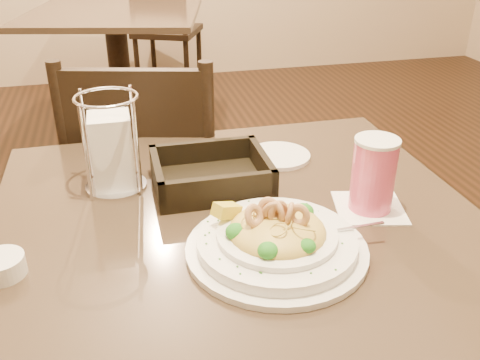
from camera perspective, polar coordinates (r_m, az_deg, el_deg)
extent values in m
cube|color=#483829|center=(0.98, 0.28, -5.47)|extent=(0.90, 0.90, 0.03)
cylinder|color=black|center=(3.31, -11.99, 4.72)|extent=(0.52, 0.52, 0.03)
cylinder|color=black|center=(3.19, -12.62, 10.63)|extent=(0.12, 0.12, 0.68)
cube|color=#483829|center=(3.11, -13.31, 16.92)|extent=(1.08, 1.08, 0.03)
cube|color=black|center=(1.65, -9.00, -2.20)|extent=(0.51, 0.51, 0.04)
cylinder|color=black|center=(1.91, -2.30, -5.71)|extent=(0.04, 0.04, 0.43)
cylinder|color=black|center=(1.96, -12.91, -5.50)|extent=(0.04, 0.04, 0.43)
cylinder|color=black|center=(1.62, -2.93, -12.69)|extent=(0.04, 0.04, 0.43)
cylinder|color=black|center=(1.68, -15.55, -12.15)|extent=(0.04, 0.04, 0.43)
cylinder|color=black|center=(1.36, -3.41, 3.13)|extent=(0.04, 0.04, 0.46)
cylinder|color=black|center=(1.43, -17.96, 3.06)|extent=(0.04, 0.04, 0.46)
cube|color=black|center=(1.35, -11.25, 6.99)|extent=(0.36, 0.12, 0.22)
cube|color=black|center=(3.98, -7.75, 15.49)|extent=(0.55, 0.55, 0.04)
cylinder|color=black|center=(4.15, -4.37, 12.82)|extent=(0.04, 0.04, 0.43)
cylinder|color=black|center=(4.25, -9.20, 12.91)|extent=(0.04, 0.04, 0.43)
cylinder|color=black|center=(3.82, -5.69, 11.45)|extent=(0.04, 0.04, 0.43)
cylinder|color=black|center=(3.93, -10.87, 11.56)|extent=(0.04, 0.04, 0.43)
cylinder|color=white|center=(0.90, 3.91, -7.37)|extent=(0.30, 0.30, 0.01)
cylinder|color=white|center=(0.89, 3.94, -6.57)|extent=(0.27, 0.27, 0.02)
cylinder|color=white|center=(0.88, 3.97, -5.80)|extent=(0.20, 0.20, 0.01)
ellipsoid|color=gold|center=(0.88, 3.98, -5.49)|extent=(0.16, 0.16, 0.06)
cube|color=gold|center=(0.90, -1.45, -3.26)|extent=(0.06, 0.05, 0.04)
cube|color=silver|center=(0.92, 11.83, -5.02)|extent=(0.11, 0.01, 0.01)
cube|color=silver|center=(0.89, 8.24, -5.37)|extent=(0.03, 0.02, 0.00)
torus|color=gold|center=(0.87, 4.94, -4.65)|extent=(0.05, 0.05, 0.02)
torus|color=gold|center=(0.85, 4.65, -4.68)|extent=(0.04, 0.04, 0.02)
torus|color=gold|center=(0.84, 6.84, -5.22)|extent=(0.05, 0.05, 0.02)
torus|color=gold|center=(0.87, 3.68, -3.87)|extent=(0.04, 0.04, 0.02)
torus|color=gold|center=(0.88, 3.15, -4.25)|extent=(0.04, 0.04, 0.02)
torus|color=gold|center=(0.88, 4.03, -4.93)|extent=(0.05, 0.05, 0.02)
torus|color=gold|center=(0.85, 1.09, -4.61)|extent=(0.04, 0.03, 0.02)
torus|color=gold|center=(0.88, 1.55, -4.95)|extent=(0.04, 0.04, 0.01)
torus|color=gold|center=(0.86, 2.43, -4.02)|extent=(0.05, 0.04, 0.02)
torus|color=gold|center=(0.91, 4.30, -3.37)|extent=(0.03, 0.03, 0.02)
torus|color=gold|center=(0.89, 1.30, -4.07)|extent=(0.03, 0.03, 0.02)
torus|color=gold|center=(0.88, 2.43, -3.40)|extent=(0.05, 0.05, 0.00)
torus|color=gold|center=(0.88, 2.61, -3.34)|extent=(0.04, 0.04, 0.01)
torus|color=gold|center=(0.86, 4.17, -5.57)|extent=(0.03, 0.03, 0.03)
torus|color=gold|center=(0.83, 4.10, -5.28)|extent=(0.04, 0.04, 0.02)
torus|color=gold|center=(0.88, 1.55, -4.72)|extent=(0.04, 0.04, 0.02)
torus|color=gold|center=(0.88, 3.80, -4.62)|extent=(0.04, 0.05, 0.03)
torus|color=gold|center=(0.85, 1.97, -5.76)|extent=(0.06, 0.06, 0.02)
torus|color=gold|center=(0.86, 1.90, -4.37)|extent=(0.05, 0.05, 0.01)
torus|color=tan|center=(0.86, 3.53, -3.41)|extent=(0.04, 0.02, 0.04)
torus|color=tan|center=(0.85, 6.30, -3.80)|extent=(0.04, 0.04, 0.04)
torus|color=tan|center=(0.85, 5.28, -3.61)|extent=(0.03, 0.04, 0.04)
torus|color=tan|center=(0.86, 4.12, -3.40)|extent=(0.02, 0.04, 0.04)
torus|color=tan|center=(0.86, 4.05, -3.40)|extent=(0.04, 0.02, 0.04)
torus|color=tan|center=(0.87, 3.04, -3.11)|extent=(0.04, 0.04, 0.04)
torus|color=tan|center=(0.85, 1.52, -3.85)|extent=(0.05, 0.04, 0.04)
ellipsoid|color=#1B6316|center=(0.92, 6.79, -3.36)|extent=(0.04, 0.04, 0.03)
ellipsoid|color=#1B6316|center=(0.93, 3.04, -2.79)|extent=(0.03, 0.03, 0.02)
ellipsoid|color=#1B6316|center=(0.86, -0.42, -5.53)|extent=(0.03, 0.03, 0.03)
ellipsoid|color=#1B6316|center=(0.82, 3.02, -7.51)|extent=(0.03, 0.03, 0.02)
ellipsoid|color=#1B6316|center=(0.83, 7.13, -7.00)|extent=(0.03, 0.03, 0.02)
cube|color=#266619|center=(0.98, 3.52, -2.25)|extent=(0.00, 0.00, 0.00)
cube|color=#266619|center=(0.98, 7.13, -2.51)|extent=(0.00, 0.00, 0.00)
cube|color=#266619|center=(0.80, 2.28, -9.90)|extent=(0.00, 0.00, 0.00)
cube|color=#266619|center=(0.89, -3.31, -5.62)|extent=(0.00, 0.00, 0.00)
cube|color=#266619|center=(0.96, 8.31, -3.33)|extent=(0.00, 0.00, 0.00)
cube|color=#266619|center=(0.82, 10.18, -9.40)|extent=(0.00, 0.00, 0.00)
cube|color=#266619|center=(0.89, -3.74, -5.87)|extent=(0.00, 0.00, 0.00)
cube|color=#266619|center=(0.80, 0.03, -9.96)|extent=(0.00, 0.00, 0.00)
cube|color=#266619|center=(0.88, 10.85, -6.65)|extent=(0.00, 0.00, 0.00)
cube|color=#266619|center=(0.98, 0.94, -2.26)|extent=(0.00, 0.00, 0.00)
cube|color=#266619|center=(0.81, -0.28, -9.22)|extent=(0.00, 0.00, 0.00)
cube|color=#266619|center=(0.92, -3.46, -4.43)|extent=(0.00, 0.00, 0.00)
cube|color=#266619|center=(0.92, -2.34, -4.32)|extent=(0.00, 0.00, 0.00)
cube|color=#266619|center=(0.83, -2.18, -8.41)|extent=(0.00, 0.00, 0.00)
cube|color=#266619|center=(0.87, -3.61, -6.78)|extent=(0.00, 0.00, 0.00)
cube|color=#266619|center=(0.81, 7.58, -9.81)|extent=(0.00, 0.00, 0.00)
cube|color=#266619|center=(0.80, 2.15, -9.82)|extent=(0.00, 0.00, 0.00)
cube|color=white|center=(1.05, 13.61, -2.90)|extent=(0.15, 0.15, 0.00)
cylinder|color=#EC537C|center=(1.01, 14.04, 0.53)|extent=(0.08, 0.08, 0.14)
cylinder|color=white|center=(0.99, 14.49, 4.08)|extent=(0.08, 0.08, 0.01)
cube|color=black|center=(1.10, -3.09, -0.25)|extent=(0.23, 0.19, 0.02)
cube|color=black|center=(1.10, 2.38, 1.83)|extent=(0.01, 0.19, 0.05)
cube|color=black|center=(1.07, -8.82, 0.63)|extent=(0.01, 0.19, 0.05)
cube|color=black|center=(1.16, -3.94, 3.09)|extent=(0.23, 0.01, 0.05)
cube|color=black|center=(1.01, -2.20, -0.88)|extent=(0.23, 0.01, 0.05)
cylinder|color=silver|center=(1.12, -13.04, -0.57)|extent=(0.12, 0.12, 0.01)
torus|color=silver|center=(1.05, -14.13, 8.55)|extent=(0.12, 0.12, 0.01)
cube|color=white|center=(1.09, -13.47, 3.04)|extent=(0.11, 0.11, 0.15)
cylinder|color=silver|center=(1.04, -16.14, 2.71)|extent=(0.01, 0.01, 0.19)
cylinder|color=silver|center=(1.04, -10.88, 3.29)|extent=(0.01, 0.01, 0.19)
cylinder|color=silver|center=(1.13, -16.08, 4.68)|extent=(0.01, 0.01, 0.19)
cylinder|color=silver|center=(1.13, -11.22, 5.22)|extent=(0.01, 0.01, 0.19)
cylinder|color=white|center=(1.22, 4.10, 2.60)|extent=(0.17, 0.17, 0.01)
cylinder|color=white|center=(0.92, -24.11, -8.39)|extent=(0.08, 0.08, 0.03)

